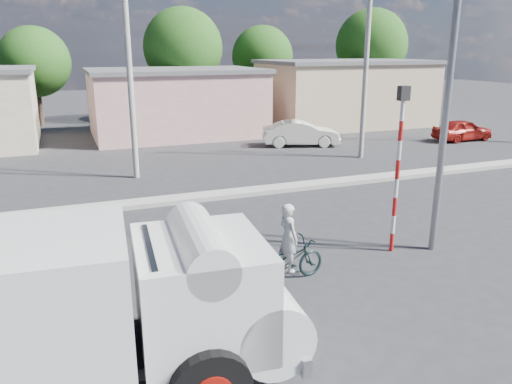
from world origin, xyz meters
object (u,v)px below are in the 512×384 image
object	(u,v)px
cyclist	(288,250)
traffic_pole	(399,156)
streetlight	(446,60)
car_red	(462,130)
truck	(82,309)
bicycle	(288,261)
car_cream	(301,133)

from	to	relation	value
cyclist	traffic_pole	xyz separation A→B (m)	(3.38, 0.65, 1.79)
streetlight	car_red	bearing A→B (deg)	44.28
truck	cyclist	distance (m)	5.22
bicycle	car_red	bearing A→B (deg)	-62.38
bicycle	car_red	distance (m)	21.67
streetlight	traffic_pole	bearing A→B (deg)	162.27
truck	bicycle	size ratio (longest dim) A/B	3.49
cyclist	car_red	distance (m)	21.67
cyclist	car_red	xyz separation A→B (m)	(17.31, 13.03, -0.18)
truck	traffic_pole	bearing A→B (deg)	26.25
truck	bicycle	xyz separation A→B (m)	(4.55, 2.46, -1.00)
car_red	streetlight	world-z (taller)	streetlight
car_cream	car_red	distance (m)	9.77
bicycle	streetlight	size ratio (longest dim) A/B	0.22
truck	bicycle	distance (m)	5.27
cyclist	streetlight	distance (m)	6.00
cyclist	car_cream	size ratio (longest dim) A/B	0.38
streetlight	bicycle	bearing A→B (deg)	-175.31
cyclist	traffic_pole	bearing A→B (deg)	-88.39
bicycle	car_red	world-z (taller)	car_red
car_cream	traffic_pole	world-z (taller)	traffic_pole
truck	cyclist	size ratio (longest dim) A/B	4.21
traffic_pole	streetlight	size ratio (longest dim) A/B	0.48
cyclist	truck	bearing A→B (deg)	109.04
car_cream	streetlight	size ratio (longest dim) A/B	0.47
cyclist	streetlight	world-z (taller)	streetlight
cyclist	car_red	size ratio (longest dim) A/B	0.44
bicycle	traffic_pole	world-z (taller)	traffic_pole
cyclist	traffic_pole	size ratio (longest dim) A/B	0.37
car_cream	traffic_pole	bearing A→B (deg)	-178.47
truck	car_red	size ratio (longest dim) A/B	1.84
cyclist	car_cream	xyz separation A→B (m)	(7.74, 14.99, -0.11)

